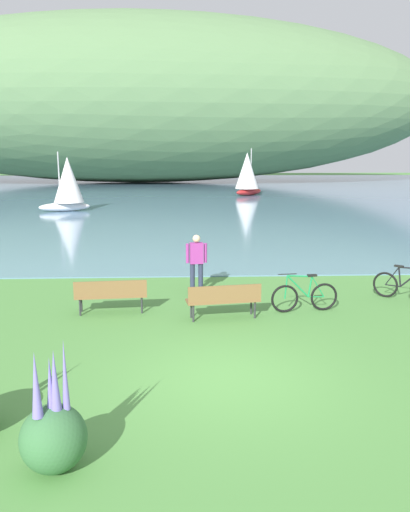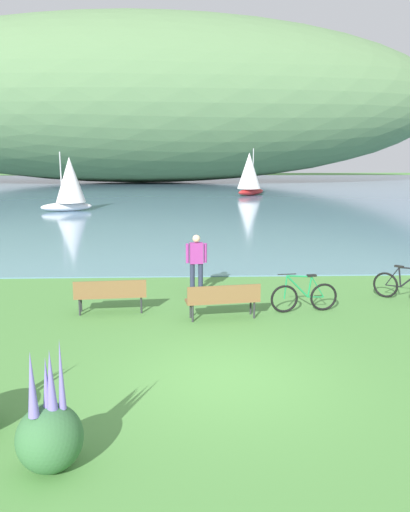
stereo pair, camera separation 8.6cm
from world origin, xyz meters
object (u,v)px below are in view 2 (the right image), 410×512
(park_bench_near_camera, at_px, (110,293))
(sailboat_toward_hillside, at_px, (249,173))
(person_at_shoreline, at_px, (196,260))
(park_bench_further_along, at_px, (223,298))
(sailboat_nearest_to_shore, at_px, (69,183))
(bicycle_leaning_near_bench, at_px, (304,296))
(bicycle_beside_path, at_px, (404,287))

(park_bench_near_camera, xyz_separation_m, sailboat_toward_hillside, (7.97, 37.01, 1.59))
(person_at_shoreline, bearing_deg, park_bench_further_along, -76.24)
(park_bench_near_camera, bearing_deg, person_at_shoreline, 40.22)
(person_at_shoreline, relative_size, sailboat_nearest_to_shore, 0.42)
(sailboat_toward_hillside, bearing_deg, bicycle_leaning_near_bench, -94.72)
(bicycle_leaning_near_bench, height_order, person_at_shoreline, person_at_shoreline)
(park_bench_further_along, distance_m, bicycle_beside_path, 5.28)
(bicycle_leaning_near_bench, bearing_deg, sailboat_nearest_to_shore, 114.78)
(park_bench_near_camera, xyz_separation_m, person_at_shoreline, (2.21, 1.87, 0.46))
(bicycle_leaning_near_bench, relative_size, sailboat_toward_hillside, 0.40)
(bicycle_beside_path, bearing_deg, park_bench_near_camera, -173.86)
(park_bench_near_camera, xyz_separation_m, park_bench_further_along, (2.80, -0.57, 0.00))
(sailboat_nearest_to_shore, bearing_deg, park_bench_further_along, -69.94)
(person_at_shoreline, bearing_deg, bicycle_leaning_near_bench, -35.14)
(park_bench_near_camera, distance_m, bicycle_leaning_near_bench, 4.91)
(bicycle_leaning_near_bench, height_order, bicycle_beside_path, same)
(park_bench_further_along, height_order, sailboat_nearest_to_shore, sailboat_nearest_to_shore)
(park_bench_further_along, bearing_deg, sailboat_nearest_to_shore, 110.06)
(park_bench_further_along, distance_m, person_at_shoreline, 2.55)
(park_bench_near_camera, relative_size, bicycle_leaning_near_bench, 1.04)
(park_bench_near_camera, height_order, sailboat_toward_hillside, sailboat_toward_hillside)
(bicycle_beside_path, bearing_deg, person_at_shoreline, 169.82)
(park_bench_further_along, relative_size, bicycle_leaning_near_bench, 1.05)
(park_bench_further_along, xyz_separation_m, sailboat_nearest_to_shore, (-8.91, 24.41, 1.43))
(park_bench_near_camera, relative_size, sailboat_toward_hillside, 0.42)
(park_bench_near_camera, distance_m, person_at_shoreline, 2.93)
(park_bench_further_along, bearing_deg, bicycle_leaning_near_bench, 14.22)
(bicycle_leaning_near_bench, bearing_deg, sailboat_toward_hillside, 85.28)
(park_bench_further_along, height_order, bicycle_beside_path, bicycle_beside_path)
(sailboat_toward_hillside, bearing_deg, park_bench_near_camera, -102.15)
(park_bench_near_camera, height_order, bicycle_leaning_near_bench, bicycle_leaning_near_bench)
(sailboat_nearest_to_shore, bearing_deg, sailboat_toward_hillside, 43.10)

